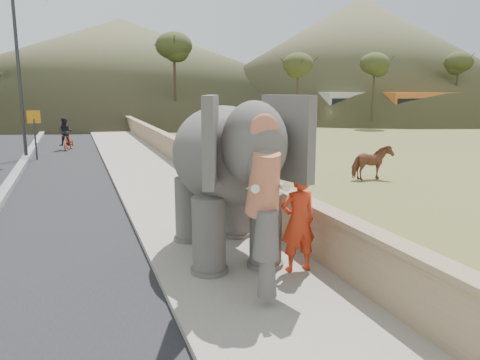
# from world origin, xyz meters

# --- Properties ---
(ground) EXTENTS (160.00, 160.00, 0.00)m
(ground) POSITION_xyz_m (0.00, 0.00, 0.00)
(ground) COLOR olive
(ground) RESTS_ON ground
(road) EXTENTS (7.00, 120.00, 0.03)m
(road) POSITION_xyz_m (-5.00, 10.00, 0.01)
(road) COLOR black
(road) RESTS_ON ground
(median) EXTENTS (0.35, 120.00, 0.22)m
(median) POSITION_xyz_m (-5.00, 10.00, 0.11)
(median) COLOR black
(median) RESTS_ON ground
(walkway) EXTENTS (3.00, 120.00, 0.15)m
(walkway) POSITION_xyz_m (0.00, 10.00, 0.07)
(walkway) COLOR #9E9687
(walkway) RESTS_ON ground
(parapet) EXTENTS (0.30, 120.00, 1.10)m
(parapet) POSITION_xyz_m (1.65, 10.00, 0.55)
(parapet) COLOR tan
(parapet) RESTS_ON ground
(lamppost) EXTENTS (1.76, 0.36, 8.00)m
(lamppost) POSITION_xyz_m (-4.69, 18.28, 4.87)
(lamppost) COLOR #2E2D33
(lamppost) RESTS_ON ground
(signboard) EXTENTS (0.60, 0.08, 2.40)m
(signboard) POSITION_xyz_m (-4.50, 17.96, 1.64)
(signboard) COLOR #2D2D33
(signboard) RESTS_ON ground
(cow) EXTENTS (1.59, 0.77, 1.32)m
(cow) POSITION_xyz_m (7.88, 8.23, 0.66)
(cow) COLOR brown
(cow) RESTS_ON ground
(distant_car) EXTENTS (4.52, 2.70, 1.44)m
(distant_car) POSITION_xyz_m (17.59, 36.95, 0.72)
(distant_car) COLOR #B6B7BD
(distant_car) RESTS_ON ground
(bus_white) EXTENTS (11.11, 3.05, 3.10)m
(bus_white) POSITION_xyz_m (26.02, 33.92, 1.55)
(bus_white) COLOR silver
(bus_white) RESTS_ON ground
(bus_orange) EXTENTS (11.07, 2.83, 3.10)m
(bus_orange) POSITION_xyz_m (31.16, 30.99, 1.55)
(bus_orange) COLOR orange
(bus_orange) RESTS_ON ground
(hill_right) EXTENTS (56.00, 56.00, 16.00)m
(hill_right) POSITION_xyz_m (36.00, 52.00, 8.00)
(hill_right) COLOR brown
(hill_right) RESTS_ON ground
(hill_far) EXTENTS (80.00, 80.00, 14.00)m
(hill_far) POSITION_xyz_m (5.00, 70.00, 7.00)
(hill_far) COLOR brown
(hill_far) RESTS_ON ground
(elephant_and_man) EXTENTS (2.47, 4.40, 3.12)m
(elephant_and_man) POSITION_xyz_m (0.02, 2.01, 1.70)
(elephant_and_man) COLOR #635F5A
(elephant_and_man) RESTS_ON ground
(motorcyclist) EXTENTS (1.08, 1.77, 1.86)m
(motorcyclist) POSITION_xyz_m (-3.09, 21.45, 0.73)
(motorcyclist) COLOR maroon
(motorcyclist) RESTS_ON ground
(trees) EXTENTS (47.08, 44.53, 9.80)m
(trees) POSITION_xyz_m (1.69, 28.45, 4.04)
(trees) COLOR #473828
(trees) RESTS_ON ground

